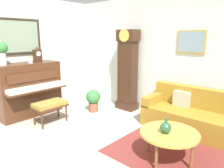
{
  "coord_description": "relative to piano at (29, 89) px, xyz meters",
  "views": [
    {
      "loc": [
        2.52,
        -2.1,
        1.86
      ],
      "look_at": [
        -0.28,
        1.02,
        0.91
      ],
      "focal_mm": 33.94,
      "sensor_mm": 36.0,
      "label": 1
    }
  ],
  "objects": [
    {
      "name": "wall_back",
      "position": [
        2.24,
        2.18,
        0.77
      ],
      "size": [
        5.3,
        0.13,
        2.8
      ],
      "color": "silver",
      "rests_on": "ground_plane"
    },
    {
      "name": "ground_plane",
      "position": [
        2.23,
        -0.22,
        -0.68
      ],
      "size": [
        6.4,
        6.0,
        0.1
      ],
      "primitive_type": "cube",
      "color": "#B2A899"
    },
    {
      "name": "wall_left",
      "position": [
        -0.37,
        -0.21,
        0.78
      ],
      "size": [
        0.13,
        4.9,
        2.8
      ],
      "color": "silver",
      "rests_on": "ground_plane"
    },
    {
      "name": "mantel_clock",
      "position": [
        0.0,
        0.28,
        0.79
      ],
      "size": [
        0.13,
        0.18,
        0.38
      ],
      "color": "#3D2316",
      "rests_on": "piano"
    },
    {
      "name": "grandfather_clock",
      "position": [
        1.5,
        1.89,
        0.33
      ],
      "size": [
        0.52,
        0.34,
        2.03
      ],
      "color": "#3D2316",
      "rests_on": "ground_plane"
    },
    {
      "name": "teacup",
      "position": [
        0.1,
        0.04,
        0.65
      ],
      "size": [
        0.12,
        0.12,
        0.06
      ],
      "color": "#ADC6D6",
      "rests_on": "piano"
    },
    {
      "name": "couch",
      "position": [
        3.29,
        1.74,
        -0.32
      ],
      "size": [
        1.9,
        0.8,
        0.84
      ],
      "color": "olive",
      "rests_on": "ground_plane"
    },
    {
      "name": "potted_plant",
      "position": [
        0.99,
        1.16,
        -0.31
      ],
      "size": [
        0.36,
        0.36,
        0.56
      ],
      "color": "#935138",
      "rests_on": "ground_plane"
    },
    {
      "name": "coffee_table",
      "position": [
        3.43,
        0.45,
        -0.21
      ],
      "size": [
        0.88,
        0.88,
        0.46
      ],
      "color": "gold",
      "rests_on": "ground_plane"
    },
    {
      "name": "piano_bench",
      "position": [
        0.84,
        0.03,
        -0.23
      ],
      "size": [
        0.42,
        0.7,
        0.48
      ],
      "color": "#4C2B19",
      "rests_on": "ground_plane"
    },
    {
      "name": "piano",
      "position": [
        0.0,
        0.0,
        0.0
      ],
      "size": [
        0.87,
        1.44,
        1.26
      ],
      "color": "#4C2B19",
      "rests_on": "ground_plane"
    },
    {
      "name": "green_jug",
      "position": [
        3.4,
        0.38,
        -0.09
      ],
      "size": [
        0.17,
        0.17,
        0.24
      ],
      "color": "#234C33",
      "rests_on": "coffee_table"
    },
    {
      "name": "flower_vase",
      "position": [
        0.0,
        -0.52,
        0.94
      ],
      "size": [
        0.26,
        0.26,
        0.58
      ],
      "color": "silver",
      "rests_on": "piano"
    },
    {
      "name": "area_rug",
      "position": [
        3.49,
        0.64,
        -0.63
      ],
      "size": [
        2.1,
        1.5,
        0.01
      ],
      "primitive_type": "cube",
      "color": "maroon",
      "rests_on": "ground_plane"
    }
  ]
}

